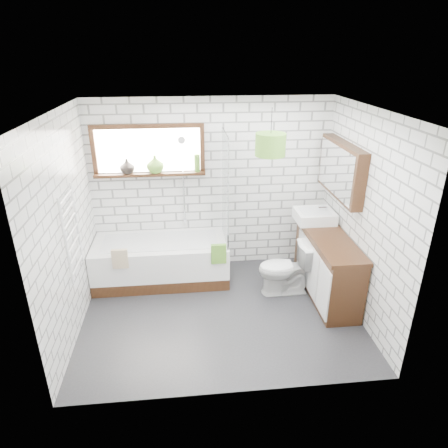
{
  "coord_description": "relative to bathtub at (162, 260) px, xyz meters",
  "views": [
    {
      "loc": [
        -0.39,
        -4.17,
        3.09
      ],
      "look_at": [
        0.07,
        0.25,
        1.11
      ],
      "focal_mm": 32.0,
      "sensor_mm": 36.0,
      "label": 1
    }
  ],
  "objects": [
    {
      "name": "floor",
      "position": [
        0.76,
        -0.89,
        -0.31
      ],
      "size": [
        3.4,
        2.6,
        0.01
      ],
      "primitive_type": "cube",
      "color": "#252528",
      "rests_on": "ground"
    },
    {
      "name": "ceiling",
      "position": [
        0.76,
        -0.89,
        2.2
      ],
      "size": [
        3.4,
        2.6,
        0.01
      ],
      "primitive_type": "cube",
      "color": "white",
      "rests_on": "ground"
    },
    {
      "name": "wall_back",
      "position": [
        0.76,
        0.42,
        0.95
      ],
      "size": [
        3.4,
        0.01,
        2.5
      ],
      "primitive_type": "cube",
      "color": "white",
      "rests_on": "ground"
    },
    {
      "name": "wall_front",
      "position": [
        0.76,
        -2.19,
        0.95
      ],
      "size": [
        3.4,
        0.01,
        2.5
      ],
      "primitive_type": "cube",
      "color": "white",
      "rests_on": "ground"
    },
    {
      "name": "wall_left",
      "position": [
        -0.95,
        -0.89,
        0.95
      ],
      "size": [
        0.01,
        2.6,
        2.5
      ],
      "primitive_type": "cube",
      "color": "white",
      "rests_on": "ground"
    },
    {
      "name": "wall_right",
      "position": [
        2.46,
        -0.89,
        0.95
      ],
      "size": [
        0.01,
        2.6,
        2.5
      ],
      "primitive_type": "cube",
      "color": "white",
      "rests_on": "ground"
    },
    {
      "name": "window",
      "position": [
        -0.09,
        0.37,
        1.5
      ],
      "size": [
        1.52,
        0.16,
        0.68
      ],
      "primitive_type": "cube",
      "color": "black",
      "rests_on": "wall_back"
    },
    {
      "name": "towel_radiator",
      "position": [
        -0.9,
        -0.89,
        0.9
      ],
      "size": [
        0.06,
        0.52,
        1.0
      ],
      "primitive_type": "cube",
      "color": "white",
      "rests_on": "wall_left"
    },
    {
      "name": "mirror_cabinet",
      "position": [
        2.38,
        -0.29,
        1.35
      ],
      "size": [
        0.16,
        1.2,
        0.7
      ],
      "primitive_type": "cube",
      "color": "black",
      "rests_on": "wall_right"
    },
    {
      "name": "shower_riser",
      "position": [
        0.36,
        0.37,
        1.05
      ],
      "size": [
        0.02,
        0.02,
        1.3
      ],
      "primitive_type": "cylinder",
      "color": "silver",
      "rests_on": "wall_back"
    },
    {
      "name": "bathtub",
      "position": [
        0.0,
        0.0,
        0.0
      ],
      "size": [
        1.87,
        0.82,
        0.6
      ],
      "primitive_type": "cube",
      "color": "white",
      "rests_on": "floor"
    },
    {
      "name": "shower_screen",
      "position": [
        0.91,
        0.0,
        1.05
      ],
      "size": [
        0.02,
        0.72,
        1.5
      ],
      "primitive_type": "cube",
      "color": "white",
      "rests_on": "bathtub"
    },
    {
      "name": "towel_green",
      "position": [
        0.78,
        -0.41,
        0.28
      ],
      "size": [
        0.2,
        0.05,
        0.27
      ],
      "primitive_type": "cube",
      "color": "#538C2A",
      "rests_on": "bathtub"
    },
    {
      "name": "towel_beige",
      "position": [
        -0.5,
        -0.41,
        0.28
      ],
      "size": [
        0.2,
        0.05,
        0.27
      ],
      "primitive_type": "cube",
      "color": "tan",
      "rests_on": "bathtub"
    },
    {
      "name": "vanity",
      "position": [
        2.21,
        -0.6,
        0.13
      ],
      "size": [
        0.49,
        1.51,
        0.86
      ],
      "primitive_type": "cube",
      "color": "black",
      "rests_on": "floor"
    },
    {
      "name": "basin",
      "position": [
        2.15,
        -0.1,
        0.64
      ],
      "size": [
        0.52,
        0.46,
        0.15
      ],
      "primitive_type": "cube",
      "color": "white",
      "rests_on": "vanity"
    },
    {
      "name": "tap",
      "position": [
        2.31,
        -0.1,
        0.69
      ],
      "size": [
        0.03,
        0.03,
        0.15
      ],
      "primitive_type": "cylinder",
      "rotation": [
        0.0,
        0.0,
        0.08
      ],
      "color": "silver",
      "rests_on": "vanity"
    },
    {
      "name": "toilet",
      "position": [
        1.67,
        -0.51,
        0.06
      ],
      "size": [
        0.42,
        0.72,
        0.73
      ],
      "primitive_type": "imported",
      "rotation": [
        0.0,
        0.0,
        -1.55
      ],
      "color": "white",
      "rests_on": "floor"
    },
    {
      "name": "vase_olive",
      "position": [
        -0.02,
        0.34,
        1.3
      ],
      "size": [
        0.31,
        0.31,
        0.24
      ],
      "primitive_type": "imported",
      "rotation": [
        0.0,
        0.0,
        -0.38
      ],
      "color": "#5A922C",
      "rests_on": "window"
    },
    {
      "name": "vase_dark",
      "position": [
        -0.4,
        0.34,
        1.28
      ],
      "size": [
        0.25,
        0.25,
        0.21
      ],
      "primitive_type": "imported",
      "rotation": [
        0.0,
        0.0,
        0.28
      ],
      "color": "black",
      "rests_on": "window"
    },
    {
      "name": "bottle",
      "position": [
        0.56,
        0.34,
        1.3
      ],
      "size": [
        0.08,
        0.08,
        0.24
      ],
      "primitive_type": "cylinder",
      "rotation": [
        0.0,
        0.0,
        -0.04
      ],
      "color": "#5A922C",
      "rests_on": "window"
    },
    {
      "name": "pendant",
      "position": [
        1.34,
        -0.74,
        1.8
      ],
      "size": [
        0.34,
        0.34,
        0.25
      ],
      "primitive_type": "cylinder",
      "color": "#538C2A",
      "rests_on": "ceiling"
    }
  ]
}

